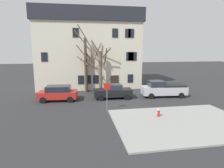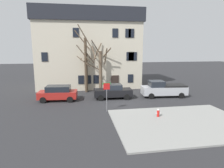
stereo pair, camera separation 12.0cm
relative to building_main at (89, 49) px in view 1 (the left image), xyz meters
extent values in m
plane|color=#2D2D30|center=(2.96, -10.73, -5.84)|extent=(120.00, 120.00, 0.00)
cube|color=#999993|center=(6.43, -17.26, -5.78)|extent=(10.78, 7.76, 0.12)
cube|color=beige|center=(0.00, 0.00, -1.04)|extent=(15.09, 7.71, 9.60)
cube|color=#23262D|center=(0.00, 0.00, 4.72)|extent=(15.59, 8.21, 1.93)
cube|color=#2D231E|center=(3.47, -3.90, -4.79)|extent=(1.10, 0.12, 2.10)
cube|color=black|center=(-1.35, -3.89, -4.24)|extent=(0.80, 0.08, 1.20)
cube|color=black|center=(-0.35, -3.89, -4.24)|extent=(0.80, 0.08, 1.20)
cube|color=black|center=(0.78, -3.89, -4.24)|extent=(0.80, 0.08, 1.20)
cube|color=black|center=(5.78, -3.89, -4.24)|extent=(0.80, 0.08, 1.20)
cube|color=black|center=(-6.05, -3.89, -1.04)|extent=(0.80, 0.08, 1.20)
cube|color=black|center=(5.53, -3.89, -1.04)|extent=(0.80, 0.08, 1.20)
cube|color=black|center=(5.82, -3.89, -1.04)|extent=(0.80, 0.08, 1.20)
cube|color=black|center=(6.25, -3.89, -1.04)|extent=(0.80, 0.08, 1.20)
cube|color=black|center=(-1.86, -3.89, 2.16)|extent=(0.80, 0.08, 1.20)
cube|color=black|center=(3.49, -3.89, 2.16)|extent=(0.80, 0.08, 1.20)
cube|color=black|center=(5.32, -3.89, 2.16)|extent=(0.80, 0.08, 1.20)
cube|color=black|center=(5.77, -3.89, 2.16)|extent=(0.80, 0.08, 1.20)
cylinder|color=#4C3D2D|center=(-0.66, -4.67, -2.19)|extent=(0.36, 0.36, 7.30)
cylinder|color=#4C3D2D|center=(-0.81, -5.43, 1.70)|extent=(1.65, 0.43, 2.76)
cylinder|color=#4C3D2D|center=(0.58, -5.20, 0.37)|extent=(1.20, 2.59, 1.49)
cylinder|color=#4C3D2D|center=(-0.98, -5.50, -0.57)|extent=(1.80, 0.78, 2.20)
cylinder|color=#4C3D2D|center=(-1.09, -5.56, 1.15)|extent=(1.91, 1.01, 2.42)
cylinder|color=brown|center=(-0.60, -4.15, -3.19)|extent=(0.36, 0.36, 5.29)
cylinder|color=brown|center=(-0.82, -3.64, -0.67)|extent=(1.17, 0.59, 1.77)
cylinder|color=brown|center=(-0.94, -5.01, -1.63)|extent=(1.82, 0.81, 1.46)
cylinder|color=brown|center=(-0.12, -4.75, -1.08)|extent=(1.34, 1.11, 1.74)
cylinder|color=brown|center=(0.04, -5.18, -2.14)|extent=(2.17, 1.42, 1.39)
cylinder|color=brown|center=(1.30, -4.89, -3.06)|extent=(0.47, 0.47, 5.56)
cylinder|color=brown|center=(0.99, -4.36, -0.31)|extent=(1.27, 0.83, 2.25)
cylinder|color=brown|center=(2.16, -4.40, -0.58)|extent=(1.18, 1.88, 1.53)
cylinder|color=brown|center=(2.03, -4.83, -0.99)|extent=(0.29, 1.61, 2.28)
cylinder|color=brown|center=(0.38, -5.04, -0.42)|extent=(0.48, 1.97, 1.69)
cube|color=#AD231E|center=(-4.04, -8.64, -5.12)|extent=(4.41, 2.20, 0.79)
cube|color=#1E232B|center=(-3.96, -8.64, -4.42)|extent=(2.77, 1.85, 0.62)
cylinder|color=black|center=(-5.56, -9.47, -5.50)|extent=(0.69, 0.27, 0.68)
cylinder|color=black|center=(-5.43, -7.59, -5.50)|extent=(0.69, 0.27, 0.68)
cylinder|color=black|center=(-2.66, -9.68, -5.50)|extent=(0.69, 0.27, 0.68)
cylinder|color=black|center=(-2.52, -7.80, -5.50)|extent=(0.69, 0.27, 0.68)
cube|color=black|center=(2.34, -8.73, -5.11)|extent=(4.53, 1.87, 0.82)
cube|color=#1E232B|center=(2.34, -8.73, -4.41)|extent=(2.11, 1.59, 0.58)
cylinder|color=black|center=(0.79, -9.55, -5.50)|extent=(0.69, 0.24, 0.68)
cylinder|color=black|center=(0.85, -7.82, -5.50)|extent=(0.69, 0.24, 0.68)
cylinder|color=black|center=(3.83, -9.65, -5.50)|extent=(0.69, 0.24, 0.68)
cylinder|color=black|center=(3.89, -7.92, -5.50)|extent=(0.69, 0.24, 0.68)
cube|color=#B7BABF|center=(8.73, -8.88, -5.03)|extent=(5.57, 2.38, 0.98)
cube|color=#1E232B|center=(7.75, -8.80, -4.19)|extent=(1.87, 1.85, 0.70)
cube|color=black|center=(9.92, -8.98, -4.44)|extent=(2.97, 2.09, 0.20)
cylinder|color=black|center=(6.81, -9.70, -5.50)|extent=(0.70, 0.27, 0.68)
cylinder|color=black|center=(6.96, -7.76, -5.50)|extent=(0.70, 0.27, 0.68)
cylinder|color=black|center=(10.49, -10.00, -5.50)|extent=(0.70, 0.27, 0.68)
cylinder|color=black|center=(10.65, -8.06, -5.50)|extent=(0.70, 0.27, 0.68)
cylinder|color=red|center=(5.08, -15.83, -5.44)|extent=(0.22, 0.22, 0.57)
sphere|color=silver|center=(5.08, -15.83, -5.13)|extent=(0.21, 0.21, 0.21)
cylinder|color=silver|center=(4.92, -15.83, -5.41)|extent=(0.10, 0.09, 0.09)
cylinder|color=silver|center=(5.24, -15.83, -5.41)|extent=(0.10, 0.09, 0.09)
cylinder|color=slate|center=(0.94, -13.40, -4.47)|extent=(0.07, 0.07, 2.74)
cube|color=red|center=(0.94, -13.42, -3.40)|extent=(0.60, 0.03, 0.60)
cube|color=#1E8C38|center=(0.94, -13.38, -3.15)|extent=(0.76, 0.02, 0.18)
torus|color=black|center=(-3.41, -5.32, -5.49)|extent=(0.71, 0.15, 0.71)
torus|color=black|center=(-4.44, -5.17, -5.49)|extent=(0.71, 0.15, 0.71)
cylinder|color=#1E4C8C|center=(-3.92, -5.25, -5.27)|extent=(0.99, 0.19, 0.19)
cylinder|color=#1E4C8C|center=(-4.12, -5.22, -5.04)|extent=(0.09, 0.05, 0.45)
camera|label=1|loc=(-1.57, -30.75, 0.08)|focal=30.84mm
camera|label=2|loc=(-1.45, -30.77, 0.08)|focal=30.84mm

